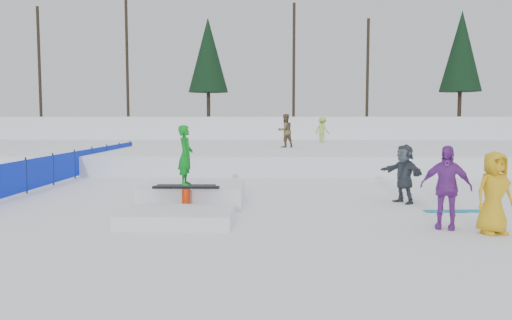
{
  "coord_description": "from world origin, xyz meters",
  "views": [
    {
      "loc": [
        0.84,
        -12.06,
        2.27
      ],
      "look_at": [
        0.5,
        2.0,
        1.1
      ],
      "focal_mm": 35.0,
      "sensor_mm": 36.0,
      "label": 1
    }
  ],
  "objects_px": {
    "spectator_purple": "(446,187)",
    "spectator_dark": "(404,174)",
    "safety_fence": "(75,164)",
    "walker_olive": "(285,131)",
    "jib_rail_feature": "(190,197)",
    "spectator_yellow": "(494,193)",
    "walker_ygreen": "(322,130)"
  },
  "relations": [
    {
      "from": "safety_fence",
      "to": "jib_rail_feature",
      "type": "relative_size",
      "value": 3.64
    },
    {
      "from": "spectator_yellow",
      "to": "spectator_dark",
      "type": "distance_m",
      "value": 3.68
    },
    {
      "from": "safety_fence",
      "to": "spectator_yellow",
      "type": "xyz_separation_m",
      "value": [
        11.78,
        -8.86,
        0.27
      ]
    },
    {
      "from": "walker_olive",
      "to": "spectator_dark",
      "type": "bearing_deg",
      "value": 73.58
    },
    {
      "from": "safety_fence",
      "to": "spectator_purple",
      "type": "xyz_separation_m",
      "value": [
        11.0,
        -8.4,
        0.31
      ]
    },
    {
      "from": "spectator_purple",
      "to": "jib_rail_feature",
      "type": "height_order",
      "value": "jib_rail_feature"
    },
    {
      "from": "spectator_yellow",
      "to": "spectator_purple",
      "type": "bearing_deg",
      "value": 134.19
    },
    {
      "from": "spectator_dark",
      "to": "walker_ygreen",
      "type": "bearing_deg",
      "value": 152.47
    },
    {
      "from": "spectator_purple",
      "to": "spectator_yellow",
      "type": "bearing_deg",
      "value": -6.14
    },
    {
      "from": "safety_fence",
      "to": "spectator_purple",
      "type": "height_order",
      "value": "spectator_purple"
    },
    {
      "from": "walker_olive",
      "to": "spectator_dark",
      "type": "height_order",
      "value": "walker_olive"
    },
    {
      "from": "spectator_dark",
      "to": "jib_rail_feature",
      "type": "relative_size",
      "value": 0.36
    },
    {
      "from": "spectator_purple",
      "to": "spectator_dark",
      "type": "height_order",
      "value": "spectator_purple"
    },
    {
      "from": "spectator_dark",
      "to": "jib_rail_feature",
      "type": "xyz_separation_m",
      "value": [
        -5.62,
        -1.05,
        -0.49
      ]
    },
    {
      "from": "walker_ygreen",
      "to": "spectator_dark",
      "type": "distance_m",
      "value": 17.54
    },
    {
      "from": "walker_olive",
      "to": "spectator_yellow",
      "type": "distance_m",
      "value": 16.11
    },
    {
      "from": "spectator_yellow",
      "to": "jib_rail_feature",
      "type": "height_order",
      "value": "jib_rail_feature"
    },
    {
      "from": "spectator_yellow",
      "to": "spectator_dark",
      "type": "height_order",
      "value": "spectator_yellow"
    },
    {
      "from": "jib_rail_feature",
      "to": "spectator_dark",
      "type": "bearing_deg",
      "value": 10.55
    },
    {
      "from": "walker_ygreen",
      "to": "spectator_yellow",
      "type": "xyz_separation_m",
      "value": [
        1.09,
        -21.11,
        -0.76
      ]
    },
    {
      "from": "walker_ygreen",
      "to": "spectator_dark",
      "type": "bearing_deg",
      "value": 133.77
    },
    {
      "from": "walker_ygreen",
      "to": "jib_rail_feature",
      "type": "xyz_separation_m",
      "value": [
        -5.31,
        -18.56,
        -1.28
      ]
    },
    {
      "from": "walker_olive",
      "to": "spectator_dark",
      "type": "xyz_separation_m",
      "value": [
        2.78,
        -12.09,
        -0.86
      ]
    },
    {
      "from": "spectator_purple",
      "to": "spectator_dark",
      "type": "xyz_separation_m",
      "value": [
        0.0,
        3.14,
        -0.07
      ]
    },
    {
      "from": "safety_fence",
      "to": "walker_olive",
      "type": "xyz_separation_m",
      "value": [
        8.22,
        6.83,
        1.1
      ]
    },
    {
      "from": "safety_fence",
      "to": "spectator_purple",
      "type": "bearing_deg",
      "value": -37.36
    },
    {
      "from": "spectator_yellow",
      "to": "walker_olive",
      "type": "bearing_deg",
      "value": 87.42
    },
    {
      "from": "walker_olive",
      "to": "walker_ygreen",
      "type": "relative_size",
      "value": 1.1
    },
    {
      "from": "safety_fence",
      "to": "walker_olive",
      "type": "distance_m",
      "value": 10.74
    },
    {
      "from": "spectator_dark",
      "to": "jib_rail_feature",
      "type": "bearing_deg",
      "value": -108.0
    },
    {
      "from": "spectator_purple",
      "to": "jib_rail_feature",
      "type": "bearing_deg",
      "value": -176.14
    },
    {
      "from": "spectator_yellow",
      "to": "safety_fence",
      "type": "bearing_deg",
      "value": 127.68
    }
  ]
}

